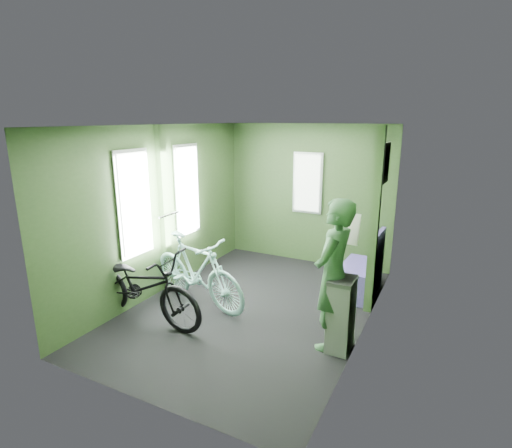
{
  "coord_description": "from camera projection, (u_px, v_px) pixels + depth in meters",
  "views": [
    {
      "loc": [
        2.17,
        -4.19,
        2.38
      ],
      "look_at": [
        0.0,
        0.1,
        1.1
      ],
      "focal_mm": 28.0,
      "sensor_mm": 36.0,
      "label": 1
    }
  ],
  "objects": [
    {
      "name": "bench_seat",
      "position": [
        361.0,
        276.0,
        5.52
      ],
      "size": [
        0.49,
        0.86,
        0.9
      ],
      "rotation": [
        0.0,
        0.0,
        -0.02
      ],
      "color": "navy",
      "rests_on": "ground"
    },
    {
      "name": "passenger",
      "position": [
        333.0,
        275.0,
        4.12
      ],
      "size": [
        0.46,
        0.68,
        1.62
      ],
      "rotation": [
        0.0,
        0.0,
        -1.7
      ],
      "color": "#325B36",
      "rests_on": "ground"
    },
    {
      "name": "waste_box",
      "position": [
        341.0,
        314.0,
        4.15
      ],
      "size": [
        0.24,
        0.33,
        0.8
      ],
      "primitive_type": "cube",
      "color": "gray",
      "rests_on": "ground"
    },
    {
      "name": "room",
      "position": [
        251.0,
        198.0,
        4.86
      ],
      "size": [
        4.0,
        4.02,
        2.31
      ],
      "color": "black",
      "rests_on": "ground"
    },
    {
      "name": "bicycle_mint",
      "position": [
        198.0,
        305.0,
        5.24
      ],
      "size": [
        1.72,
        0.94,
        1.03
      ],
      "primitive_type": "imported",
      "rotation": [
        0.0,
        -0.13,
        1.33
      ],
      "color": "#95D8D0",
      "rests_on": "ground"
    },
    {
      "name": "bicycle_black",
      "position": [
        145.0,
        321.0,
        4.84
      ],
      "size": [
        1.8,
        0.81,
        0.98
      ],
      "primitive_type": "imported",
      "rotation": [
        0.0,
        -0.09,
        1.51
      ],
      "color": "black",
      "rests_on": "ground"
    }
  ]
}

